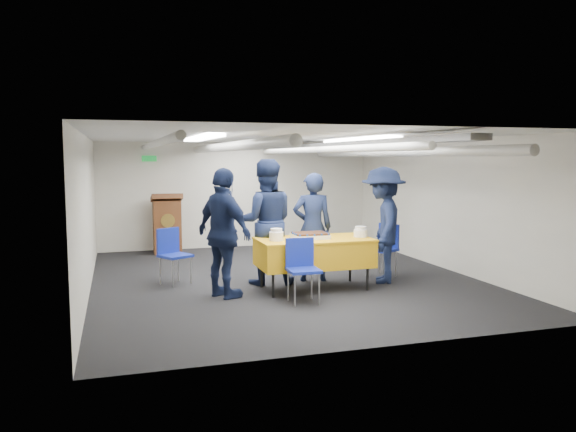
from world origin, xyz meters
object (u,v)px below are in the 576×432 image
object	(u,v)px
podium	(167,224)
sailor_b	(265,222)
sailor_c	(224,233)
sailor_d	(383,225)
chair_near	(302,263)
chair_right	(385,244)
sheet_cake	(310,235)
chair_left	(172,250)
sailor_a	(312,227)
serving_table	(314,252)

from	to	relation	value
podium	sailor_b	xyz separation A→B (m)	(1.22, -3.31, 0.36)
sailor_c	sailor_d	bearing A→B (deg)	-112.11
sailor_c	chair_near	bearing A→B (deg)	-145.98
podium	chair_right	distance (m)	4.67
chair_near	sheet_cake	bearing A→B (deg)	61.91
chair_left	sailor_c	size ratio (longest dim) A/B	0.47
podium	chair_left	size ratio (longest dim) A/B	1.44
podium	sailor_b	size ratio (longest dim) A/B	0.64
chair_right	sailor_d	bearing A→B (deg)	-120.95
sailor_a	chair_left	bearing A→B (deg)	-0.29
chair_near	podium	bearing A→B (deg)	107.48
podium	chair_left	xyz separation A→B (m)	(-0.17, -2.87, -0.08)
serving_table	chair_right	world-z (taller)	chair_right
chair_left	sailor_a	bearing A→B (deg)	-11.64
podium	chair_near	size ratio (longest dim) A/B	1.44
chair_near	sailor_d	bearing A→B (deg)	25.69
chair_left	sailor_c	distance (m)	1.34
sheet_cake	chair_near	distance (m)	0.80
chair_right	sailor_a	size ratio (longest dim) A/B	0.50
serving_table	chair_near	size ratio (longest dim) A/B	1.96
sheet_cake	podium	size ratio (longest dim) A/B	0.42
sailor_c	podium	bearing A→B (deg)	-21.19
podium	sailor_d	distance (m)	4.83
sailor_a	sailor_c	size ratio (longest dim) A/B	0.95
sheet_cake	sailor_b	bearing A→B (deg)	135.25
serving_table	sailor_c	world-z (taller)	sailor_c
sailor_c	chair_right	bearing A→B (deg)	-104.34
chair_right	sailor_d	xyz separation A→B (m)	(-0.25, -0.42, 0.38)
sailor_a	sailor_c	distance (m)	1.69
chair_near	sailor_a	world-z (taller)	sailor_a
chair_near	sailor_a	size ratio (longest dim) A/B	0.50
serving_table	sheet_cake	bearing A→B (deg)	155.25
sailor_b	sailor_c	world-z (taller)	sailor_b
chair_right	sailor_c	xyz separation A→B (m)	(-2.84, -0.67, 0.39)
sheet_cake	sailor_a	xyz separation A→B (m)	(0.23, 0.54, 0.05)
sailor_b	sheet_cake	bearing A→B (deg)	145.61
sailor_b	chair_near	bearing A→B (deg)	109.67
chair_near	chair_left	size ratio (longest dim) A/B	1.00
sailor_b	sailor_c	bearing A→B (deg)	51.75
sailor_a	sailor_d	bearing A→B (deg)	168.99
sailor_b	sailor_d	distance (m)	1.86
sheet_cake	chair_left	bearing A→B (deg)	153.22
serving_table	chair_near	distance (m)	0.76
sailor_a	sailor_c	bearing A→B (deg)	34.73
serving_table	sailor_b	xyz separation A→B (m)	(-0.61, 0.57, 0.42)
sheet_cake	sailor_c	bearing A→B (deg)	-174.13
podium	sailor_b	world-z (taller)	sailor_b
chair_near	chair_right	bearing A→B (deg)	32.68
podium	chair_right	xyz separation A→B (m)	(3.29, -3.32, -0.08)
podium	chair_near	world-z (taller)	podium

